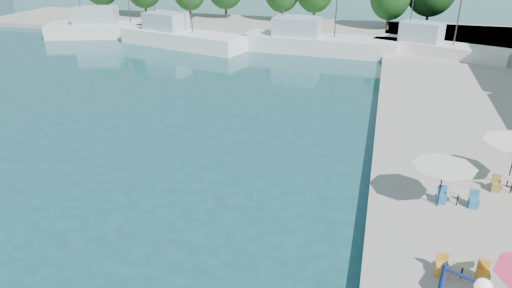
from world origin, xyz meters
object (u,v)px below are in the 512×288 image
(trawler_02, at_px, (179,37))
(umbrella_white, at_px, (443,171))
(trawler_01, at_px, (114,28))
(trawler_03, at_px, (315,43))
(trawler_04, at_px, (435,50))

(trawler_02, distance_m, umbrella_white, 40.98)
(trawler_01, relative_size, umbrella_white, 6.43)
(trawler_03, relative_size, umbrella_white, 6.16)
(trawler_03, xyz_separation_m, trawler_04, (12.94, -0.24, 0.00))
(trawler_01, distance_m, umbrella_white, 50.79)
(trawler_04, bearing_deg, trawler_03, -159.77)
(trawler_04, distance_m, umbrella_white, 32.10)
(trawler_01, xyz_separation_m, trawler_03, (26.90, -1.87, 0.00))
(trawler_01, height_order, trawler_03, same)
(trawler_03, bearing_deg, trawler_04, 1.96)
(trawler_02, height_order, trawler_04, same)
(trawler_01, relative_size, trawler_04, 1.29)
(trawler_01, xyz_separation_m, trawler_02, (10.76, -3.18, 0.00))
(trawler_01, height_order, umbrella_white, trawler_01)
(umbrella_white, bearing_deg, trawler_02, 130.97)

